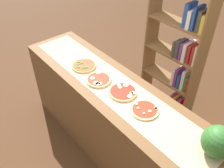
{
  "coord_description": "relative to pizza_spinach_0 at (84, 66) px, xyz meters",
  "views": [
    {
      "loc": [
        1.31,
        -1.09,
        2.32
      ],
      "look_at": [
        0.0,
        0.0,
        0.91
      ],
      "focal_mm": 39.51,
      "sensor_mm": 36.0,
      "label": 1
    }
  ],
  "objects": [
    {
      "name": "pizza_mozzarella_1",
      "position": [
        0.27,
        -0.03,
        0.0
      ],
      "size": [
        0.24,
        0.24,
        0.03
      ],
      "color": "#E5C17F",
      "rests_on": "parchment_paper"
    },
    {
      "name": "pizza_mushroom_3",
      "position": [
        0.82,
        0.03,
        -0.0
      ],
      "size": [
        0.23,
        0.23,
        0.02
      ],
      "color": "#E5C17F",
      "rests_on": "parchment_paper"
    },
    {
      "name": "counter",
      "position": [
        0.41,
        0.02,
        -0.46
      ],
      "size": [
        2.28,
        0.57,
        0.89
      ],
      "primitive_type": "cube",
      "color": "brown",
      "rests_on": "ground_plane"
    },
    {
      "name": "parchment_paper",
      "position": [
        0.41,
        0.02,
        -0.01
      ],
      "size": [
        2.14,
        0.38,
        0.0
      ],
      "primitive_type": "cube",
      "color": "tan",
      "rests_on": "counter"
    },
    {
      "name": "watermelon",
      "position": [
        1.4,
        0.11,
        0.1
      ],
      "size": [
        0.22,
        0.22,
        0.22
      ],
      "primitive_type": "sphere",
      "color": "#2D6628",
      "rests_on": "counter"
    },
    {
      "name": "ground_plane",
      "position": [
        0.41,
        0.02,
        -0.91
      ],
      "size": [
        12.0,
        12.0,
        0.0
      ],
      "primitive_type": "plane",
      "color": "#4C2D19"
    },
    {
      "name": "pizza_spinach_0",
      "position": [
        0.0,
        0.0,
        0.0
      ],
      "size": [
        0.24,
        0.24,
        0.02
      ],
      "color": "tan",
      "rests_on": "parchment_paper"
    },
    {
      "name": "pizza_mozzarella_2",
      "position": [
        0.55,
        0.03,
        0.0
      ],
      "size": [
        0.25,
        0.25,
        0.03
      ],
      "color": "#E5C17F",
      "rests_on": "parchment_paper"
    },
    {
      "name": "bookshelf",
      "position": [
        0.4,
        1.05,
        -0.16
      ],
      "size": [
        0.72,
        0.23,
        1.54
      ],
      "color": "brown",
      "rests_on": "ground_plane"
    }
  ]
}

